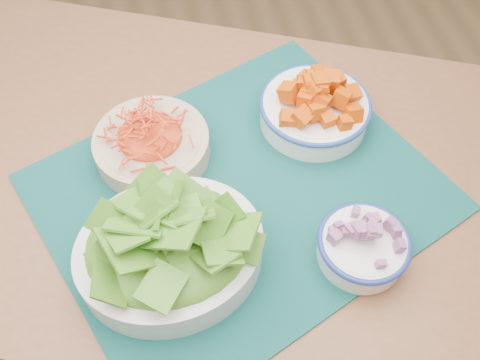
{
  "coord_description": "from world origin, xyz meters",
  "views": [
    {
      "loc": [
        0.13,
        -0.85,
        1.45
      ],
      "look_at": [
        0.22,
        -0.39,
        0.78
      ],
      "focal_mm": 40.0,
      "sensor_mm": 36.0,
      "label": 1
    }
  ],
  "objects_px": {
    "placemat": "(240,192)",
    "squash_bowl": "(316,102)",
    "lettuce_bowl": "(169,244)",
    "onion_bowl": "(364,244)",
    "carrot_bowl": "(151,141)",
    "table": "(193,204)"
  },
  "relations": [
    {
      "from": "placemat",
      "to": "squash_bowl",
      "type": "bearing_deg",
      "value": 14.96
    },
    {
      "from": "lettuce_bowl",
      "to": "onion_bowl",
      "type": "distance_m",
      "value": 0.27
    },
    {
      "from": "squash_bowl",
      "to": "onion_bowl",
      "type": "bearing_deg",
      "value": -91.0
    },
    {
      "from": "carrot_bowl",
      "to": "table",
      "type": "bearing_deg",
      "value": -32.05
    },
    {
      "from": "onion_bowl",
      "to": "squash_bowl",
      "type": "bearing_deg",
      "value": 89.0
    },
    {
      "from": "table",
      "to": "onion_bowl",
      "type": "bearing_deg",
      "value": -19.53
    },
    {
      "from": "lettuce_bowl",
      "to": "onion_bowl",
      "type": "xyz_separation_m",
      "value": [
        0.27,
        -0.04,
        -0.02
      ]
    },
    {
      "from": "table",
      "to": "placemat",
      "type": "bearing_deg",
      "value": -18.67
    },
    {
      "from": "squash_bowl",
      "to": "lettuce_bowl",
      "type": "relative_size",
      "value": 0.83
    },
    {
      "from": "placemat",
      "to": "carrot_bowl",
      "type": "distance_m",
      "value": 0.17
    },
    {
      "from": "table",
      "to": "squash_bowl",
      "type": "relative_size",
      "value": 5.24
    },
    {
      "from": "lettuce_bowl",
      "to": "carrot_bowl",
      "type": "bearing_deg",
      "value": 83.52
    },
    {
      "from": "carrot_bowl",
      "to": "onion_bowl",
      "type": "distance_m",
      "value": 0.37
    },
    {
      "from": "placemat",
      "to": "table",
      "type": "bearing_deg",
      "value": 113.69
    },
    {
      "from": "table",
      "to": "carrot_bowl",
      "type": "distance_m",
      "value": 0.16
    },
    {
      "from": "squash_bowl",
      "to": "onion_bowl",
      "type": "distance_m",
      "value": 0.27
    },
    {
      "from": "carrot_bowl",
      "to": "squash_bowl",
      "type": "relative_size",
      "value": 0.99
    },
    {
      "from": "placemat",
      "to": "carrot_bowl",
      "type": "relative_size",
      "value": 2.42
    },
    {
      "from": "table",
      "to": "onion_bowl",
      "type": "xyz_separation_m",
      "value": [
        0.22,
        -0.21,
        0.15
      ]
    },
    {
      "from": "squash_bowl",
      "to": "lettuce_bowl",
      "type": "bearing_deg",
      "value": -140.53
    },
    {
      "from": "lettuce_bowl",
      "to": "table",
      "type": "bearing_deg",
      "value": 66.74
    },
    {
      "from": "lettuce_bowl",
      "to": "onion_bowl",
      "type": "bearing_deg",
      "value": -16.94
    }
  ]
}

